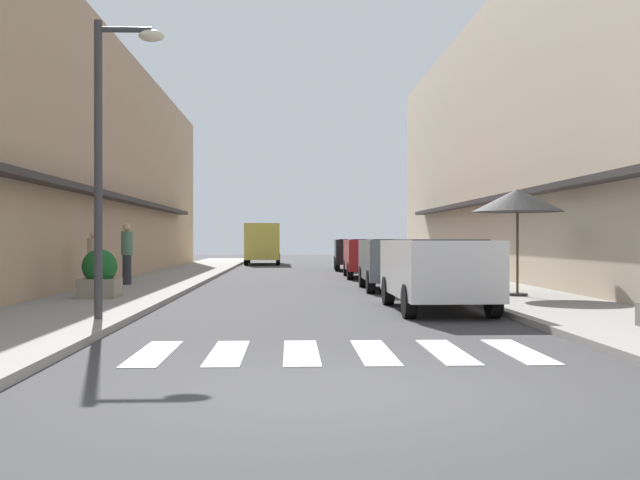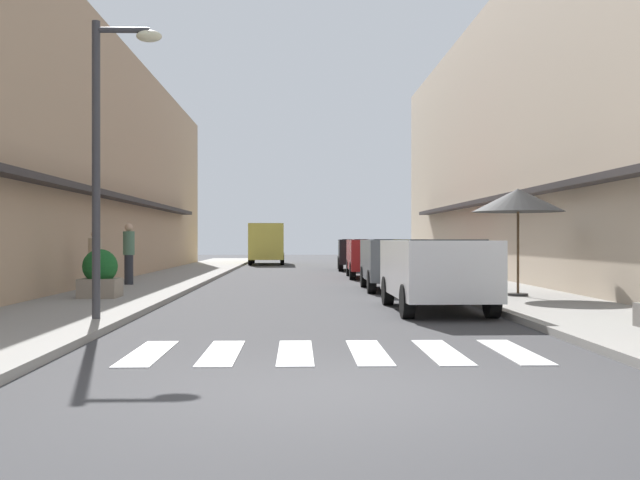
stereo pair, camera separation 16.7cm
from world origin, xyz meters
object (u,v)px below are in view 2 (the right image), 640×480
object	(u,v)px
parked_car_near	(435,266)
cafe_umbrella	(518,201)
street_lamp	(108,136)
planter_midblock	(100,275)
parked_car_distant	(357,251)
pedestrian_walking_near	(95,259)
pedestrian_walking_far	(129,252)
delivery_van	(267,240)
parked_car_mid	(395,258)
parked_car_far	(372,254)

from	to	relation	value
parked_car_near	cafe_umbrella	bearing A→B (deg)	45.63
street_lamp	planter_midblock	world-z (taller)	street_lamp
parked_car_distant	cafe_umbrella	bearing A→B (deg)	-82.11
pedestrian_walking_near	pedestrian_walking_far	distance (m)	2.89
pedestrian_walking_near	cafe_umbrella	bearing A→B (deg)	-6.82
cafe_umbrella	planter_midblock	xyz separation A→B (m)	(-9.86, -0.15, -1.74)
delivery_van	cafe_umbrella	distance (m)	27.09
planter_midblock	parked_car_near	bearing A→B (deg)	-17.58
delivery_van	pedestrian_walking_near	distance (m)	24.48
delivery_van	parked_car_mid	bearing A→B (deg)	-78.37
street_lamp	pedestrian_walking_far	bearing A→B (deg)	100.52
parked_car_mid	parked_car_far	xyz separation A→B (m)	(-0.00, 6.89, 0.00)
delivery_van	pedestrian_walking_near	xyz separation A→B (m)	(-3.48, -24.23, -0.46)
parked_car_near	pedestrian_walking_far	bearing A→B (deg)	137.15
parked_car_far	parked_car_distant	size ratio (longest dim) A/B	1.07
planter_midblock	parked_car_mid	bearing A→B (deg)	27.96
parked_car_far	cafe_umbrella	distance (m)	11.06
parked_car_near	cafe_umbrella	xyz separation A→B (m)	(2.44, 2.50, 1.47)
parked_car_distant	delivery_van	size ratio (longest dim) A/B	0.75
parked_car_distant	cafe_umbrella	distance (m)	17.84
parked_car_mid	pedestrian_walking_near	world-z (taller)	pedestrian_walking_near
parked_car_mid	pedestrian_walking_near	bearing A→B (deg)	-166.93
parked_car_mid	delivery_van	world-z (taller)	delivery_van
parked_car_distant	street_lamp	size ratio (longest dim) A/B	0.80
parked_car_far	delivery_van	distance (m)	16.14
parked_car_far	pedestrian_walking_near	bearing A→B (deg)	-132.69
parked_car_mid	planter_midblock	world-z (taller)	parked_car_mid
parked_car_distant	pedestrian_walking_far	world-z (taller)	pedestrian_walking_far
cafe_umbrella	pedestrian_walking_far	world-z (taller)	cafe_umbrella
parked_car_far	pedestrian_walking_near	size ratio (longest dim) A/B	2.76
parked_car_far	planter_midblock	distance (m)	13.13
delivery_van	planter_midblock	xyz separation A→B (m)	(-2.82, -26.29, -0.76)
parked_car_mid	street_lamp	bearing A→B (deg)	-125.04
parked_car_near	delivery_van	distance (m)	29.01
parked_car_near	delivery_van	size ratio (longest dim) A/B	0.80
parked_car_far	street_lamp	distance (m)	16.84
pedestrian_walking_near	parked_car_far	bearing A→B (deg)	50.81
parked_car_near	parked_car_far	size ratio (longest dim) A/B	0.99
parked_car_near	parked_car_distant	world-z (taller)	same
delivery_van	street_lamp	world-z (taller)	street_lamp
street_lamp	parked_car_mid	bearing A→B (deg)	54.96
street_lamp	parked_car_near	bearing A→B (deg)	21.24
street_lamp	cafe_umbrella	distance (m)	9.83
parked_car_mid	street_lamp	distance (m)	10.81
street_lamp	parked_car_far	bearing A→B (deg)	68.68
parked_car_far	pedestrian_walking_near	xyz separation A→B (m)	(-8.08, -8.77, 0.03)
cafe_umbrella	parked_car_mid	bearing A→B (deg)	122.77
parked_car_near	parked_car_far	bearing A→B (deg)	90.00
parked_car_distant	planter_midblock	distance (m)	19.24
delivery_van	street_lamp	size ratio (longest dim) A/B	1.07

